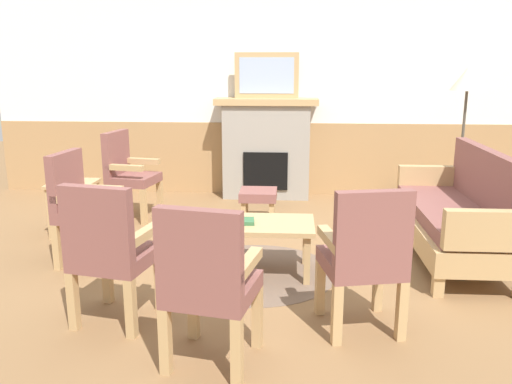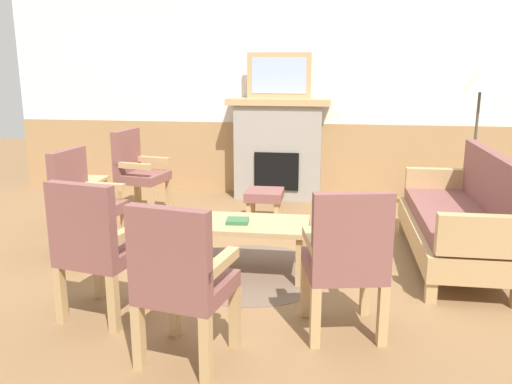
# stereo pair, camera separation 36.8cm
# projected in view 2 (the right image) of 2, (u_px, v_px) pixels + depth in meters

# --- Properties ---
(ground_plane) EXTENTS (14.00, 14.00, 0.00)m
(ground_plane) POSITION_uv_depth(u_px,v_px,m) (250.00, 261.00, 4.72)
(ground_plane) COLOR olive
(wall_back) EXTENTS (7.20, 0.14, 2.70)m
(wall_back) POSITION_uv_depth(u_px,v_px,m) (281.00, 95.00, 6.90)
(wall_back) COLOR white
(wall_back) RESTS_ON ground_plane
(fireplace) EXTENTS (1.30, 0.44, 1.28)m
(fireplace) POSITION_uv_depth(u_px,v_px,m) (278.00, 148.00, 6.82)
(fireplace) COLOR gray
(fireplace) RESTS_ON ground_plane
(framed_picture) EXTENTS (0.80, 0.04, 0.56)m
(framed_picture) POSITION_uv_depth(u_px,v_px,m) (279.00, 75.00, 6.60)
(framed_picture) COLOR tan
(framed_picture) RESTS_ON fireplace
(couch) EXTENTS (0.70, 1.80, 0.98)m
(couch) POSITION_uv_depth(u_px,v_px,m) (459.00, 220.00, 4.58)
(couch) COLOR tan
(couch) RESTS_ON ground_plane
(coffee_table) EXTENTS (0.96, 0.56, 0.44)m
(coffee_table) POSITION_uv_depth(u_px,v_px,m) (250.00, 228.00, 4.38)
(coffee_table) COLOR tan
(coffee_table) RESTS_ON ground_plane
(round_rug) EXTENTS (1.35, 1.35, 0.01)m
(round_rug) POSITION_uv_depth(u_px,v_px,m) (250.00, 272.00, 4.47)
(round_rug) COLOR brown
(round_rug) RESTS_ON ground_plane
(book_on_table) EXTENTS (0.19, 0.18, 0.03)m
(book_on_table) POSITION_uv_depth(u_px,v_px,m) (238.00, 221.00, 4.35)
(book_on_table) COLOR #33663D
(book_on_table) RESTS_ON coffee_table
(footstool) EXTENTS (0.40, 0.40, 0.36)m
(footstool) POSITION_uv_depth(u_px,v_px,m) (264.00, 197.00, 5.82)
(footstool) COLOR tan
(footstool) RESTS_ON ground_plane
(armchair_near_fireplace) EXTENTS (0.53, 0.53, 0.98)m
(armchair_near_fireplace) POSITION_uv_depth(u_px,v_px,m) (83.00, 200.00, 4.69)
(armchair_near_fireplace) COLOR tan
(armchair_near_fireplace) RESTS_ON ground_plane
(armchair_by_window_left) EXTENTS (0.56, 0.56, 0.98)m
(armchair_by_window_left) POSITION_uv_depth(u_px,v_px,m) (137.00, 169.00, 6.03)
(armchair_by_window_left) COLOR tan
(armchair_by_window_left) RESTS_ON ground_plane
(armchair_front_left) EXTENTS (0.57, 0.57, 0.98)m
(armchair_front_left) POSITION_uv_depth(u_px,v_px,m) (346.00, 256.00, 3.32)
(armchair_front_left) COLOR tan
(armchair_front_left) RESTS_ON ground_plane
(armchair_front_center) EXTENTS (0.57, 0.57, 0.98)m
(armchair_front_center) POSITION_uv_depth(u_px,v_px,m) (96.00, 244.00, 3.55)
(armchair_front_center) COLOR tan
(armchair_front_center) RESTS_ON ground_plane
(armchair_corner_left) EXTENTS (0.57, 0.57, 0.98)m
(armchair_corner_left) POSITION_uv_depth(u_px,v_px,m) (181.00, 277.00, 2.99)
(armchair_corner_left) COLOR tan
(armchair_corner_left) RESTS_ON ground_plane
(side_table) EXTENTS (0.44, 0.44, 0.55)m
(side_table) POSITION_uv_depth(u_px,v_px,m) (81.00, 190.00, 5.49)
(side_table) COLOR tan
(side_table) RESTS_ON ground_plane
(floor_lamp_by_couch) EXTENTS (0.36, 0.36, 1.68)m
(floor_lamp_by_couch) POSITION_uv_depth(u_px,v_px,m) (480.00, 89.00, 5.46)
(floor_lamp_by_couch) COLOR #332D28
(floor_lamp_by_couch) RESTS_ON ground_plane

